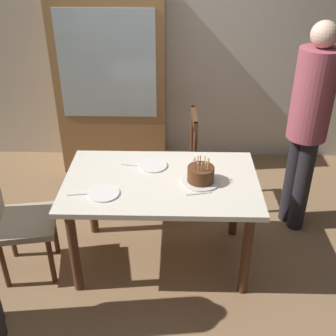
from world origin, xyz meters
TOP-DOWN VIEW (x-y plane):
  - ground at (0.00, 0.00)m, footprint 6.40×6.40m
  - back_wall at (0.00, 1.85)m, footprint 6.40×0.10m
  - dining_table at (0.00, 0.00)m, footprint 1.42×0.88m
  - birthday_cake at (0.29, -0.02)m, footprint 0.28×0.28m
  - plate_near_celebrant at (-0.39, -0.20)m, footprint 0.22×0.22m
  - plate_far_side at (-0.07, 0.20)m, footprint 0.22×0.22m
  - fork_near_celebrant at (-0.55, -0.21)m, footprint 0.18×0.04m
  - fork_far_side at (-0.23, 0.20)m, footprint 0.18×0.05m
  - fork_near_guest at (0.27, -0.18)m, footprint 0.18×0.06m
  - chair_spindle_back at (0.09, 0.76)m, footprint 0.46×0.46m
  - chair_upholstered at (-1.10, -0.15)m, footprint 0.51×0.51m
  - person_guest at (1.16, 0.51)m, footprint 0.32×0.32m
  - china_cabinet at (-0.57, 1.56)m, footprint 1.10×0.45m

SIDE VIEW (x-z plane):
  - ground at x=0.00m, z-range 0.00..0.00m
  - chair_spindle_back at x=0.09m, z-range -0.02..0.93m
  - chair_upholstered at x=-1.10m, z-range 0.06..1.01m
  - dining_table at x=0.00m, z-range 0.27..1.03m
  - fork_near_celebrant at x=-0.55m, z-range 0.76..0.76m
  - fork_far_side at x=-0.23m, z-range 0.76..0.76m
  - fork_near_guest at x=0.27m, z-range 0.76..0.76m
  - plate_near_celebrant at x=-0.39m, z-range 0.76..0.77m
  - plate_far_side at x=-0.07m, z-range 0.76..0.77m
  - birthday_cake at x=0.29m, z-range 0.72..0.91m
  - china_cabinet at x=-0.57m, z-range 0.00..1.90m
  - person_guest at x=1.16m, z-range 0.13..1.92m
  - back_wall at x=0.00m, z-range 0.00..2.60m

